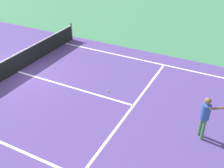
# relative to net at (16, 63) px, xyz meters

# --- Properties ---
(ground_plane) EXTENTS (60.00, 60.00, 0.00)m
(ground_plane) POSITION_rel_net_xyz_m (0.00, 0.00, -0.49)
(ground_plane) COLOR #38724C
(court_surface_inbounds) EXTENTS (10.62, 24.40, 0.00)m
(court_surface_inbounds) POSITION_rel_net_xyz_m (0.00, 0.00, -0.49)
(court_surface_inbounds) COLOR #4C387A
(court_surface_inbounds) RESTS_ON ground_plane
(line_sideline_right) EXTENTS (0.10, 11.89, 0.01)m
(line_sideline_right) POSITION_rel_net_xyz_m (4.11, -5.95, -0.49)
(line_sideline_right) COLOR white
(line_sideline_right) RESTS_ON ground_plane
(line_service_near) EXTENTS (8.22, 0.10, 0.01)m
(line_service_near) POSITION_rel_net_xyz_m (0.00, -6.40, -0.49)
(line_service_near) COLOR white
(line_service_near) RESTS_ON ground_plane
(line_center_service) EXTENTS (0.10, 6.40, 0.01)m
(line_center_service) POSITION_rel_net_xyz_m (0.00, -3.20, -0.49)
(line_center_service) COLOR white
(line_center_service) RESTS_ON ground_plane
(net) EXTENTS (9.80, 0.09, 1.07)m
(net) POSITION_rel_net_xyz_m (0.00, 0.00, 0.00)
(net) COLOR #33383D
(net) RESTS_ON ground_plane
(player_near) EXTENTS (0.65, 1.13, 1.68)m
(player_near) POSITION_rel_net_xyz_m (-0.64, -9.29, 0.56)
(player_near) COLOR #3F7247
(player_near) RESTS_ON ground_plane
(tennis_ball_mid_court) EXTENTS (0.07, 0.07, 0.07)m
(tennis_ball_mid_court) POSITION_rel_net_xyz_m (0.48, -4.96, -0.46)
(tennis_ball_mid_court) COLOR #CCE033
(tennis_ball_mid_court) RESTS_ON ground_plane
(tennis_ball_near_net) EXTENTS (0.07, 0.07, 0.07)m
(tennis_ball_near_net) POSITION_rel_net_xyz_m (1.20, -1.42, -0.46)
(tennis_ball_near_net) COLOR #CCE033
(tennis_ball_near_net) RESTS_ON ground_plane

